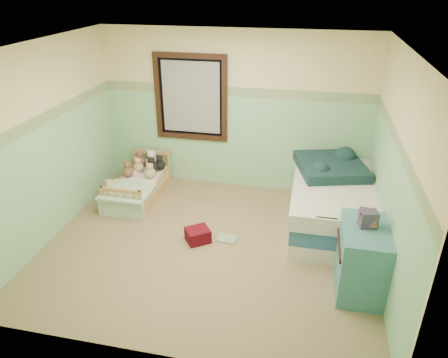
% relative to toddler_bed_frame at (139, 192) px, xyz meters
% --- Properties ---
extents(floor, '(4.20, 3.60, 0.02)m').
position_rel_toddler_bed_frame_xyz_m(floor, '(1.40, -1.05, -0.09)').
color(floor, olive).
rests_on(floor, ground).
extents(ceiling, '(4.20, 3.60, 0.02)m').
position_rel_toddler_bed_frame_xyz_m(ceiling, '(1.40, -1.05, 2.43)').
color(ceiling, silver).
rests_on(ceiling, wall_back).
extents(wall_back, '(4.20, 0.04, 2.50)m').
position_rel_toddler_bed_frame_xyz_m(wall_back, '(1.40, 0.75, 1.17)').
color(wall_back, beige).
rests_on(wall_back, floor).
extents(wall_front, '(4.20, 0.04, 2.50)m').
position_rel_toddler_bed_frame_xyz_m(wall_front, '(1.40, -2.85, 1.17)').
color(wall_front, beige).
rests_on(wall_front, floor).
extents(wall_left, '(0.04, 3.60, 2.50)m').
position_rel_toddler_bed_frame_xyz_m(wall_left, '(-0.70, -1.05, 1.17)').
color(wall_left, beige).
rests_on(wall_left, floor).
extents(wall_right, '(0.04, 3.60, 2.50)m').
position_rel_toddler_bed_frame_xyz_m(wall_right, '(3.50, -1.05, 1.17)').
color(wall_right, beige).
rests_on(wall_right, floor).
extents(wainscot_mint, '(4.20, 0.01, 1.50)m').
position_rel_toddler_bed_frame_xyz_m(wainscot_mint, '(1.40, 0.74, 0.67)').
color(wainscot_mint, '#85BD92').
rests_on(wainscot_mint, floor).
extents(border_strip, '(4.20, 0.01, 0.15)m').
position_rel_toddler_bed_frame_xyz_m(border_strip, '(1.40, 0.74, 1.49)').
color(border_strip, '#43724B').
rests_on(border_strip, wall_back).
extents(window_frame, '(1.16, 0.06, 1.36)m').
position_rel_toddler_bed_frame_xyz_m(window_frame, '(0.70, 0.71, 1.37)').
color(window_frame, black).
rests_on(window_frame, wall_back).
extents(window_blinds, '(0.92, 0.01, 1.12)m').
position_rel_toddler_bed_frame_xyz_m(window_blinds, '(0.70, 0.72, 1.37)').
color(window_blinds, '#B5B5AE').
rests_on(window_blinds, window_frame).
extents(toddler_bed_frame, '(0.65, 1.29, 0.17)m').
position_rel_toddler_bed_frame_xyz_m(toddler_bed_frame, '(0.00, 0.00, 0.00)').
color(toddler_bed_frame, olive).
rests_on(toddler_bed_frame, floor).
extents(toddler_mattress, '(0.59, 1.24, 0.12)m').
position_rel_toddler_bed_frame_xyz_m(toddler_mattress, '(0.00, 0.00, 0.14)').
color(toddler_mattress, silver).
rests_on(toddler_mattress, toddler_bed_frame).
extents(patchwork_quilt, '(0.70, 0.65, 0.03)m').
position_rel_toddler_bed_frame_xyz_m(patchwork_quilt, '(0.00, -0.40, 0.22)').
color(patchwork_quilt, '#7EBADF').
rests_on(patchwork_quilt, toddler_mattress).
extents(plush_bed_brown, '(0.18, 0.18, 0.18)m').
position_rel_toddler_bed_frame_xyz_m(plush_bed_brown, '(-0.15, 0.50, 0.29)').
color(plush_bed_brown, brown).
rests_on(plush_bed_brown, toddler_mattress).
extents(plush_bed_white, '(0.20, 0.20, 0.20)m').
position_rel_toddler_bed_frame_xyz_m(plush_bed_white, '(0.05, 0.50, 0.31)').
color(plush_bed_white, white).
rests_on(plush_bed_white, toddler_mattress).
extents(plush_bed_tan, '(0.17, 0.17, 0.17)m').
position_rel_toddler_bed_frame_xyz_m(plush_bed_tan, '(-0.10, 0.28, 0.29)').
color(plush_bed_tan, '#CFB084').
rests_on(plush_bed_tan, toddler_mattress).
extents(plush_bed_dark, '(0.19, 0.19, 0.19)m').
position_rel_toddler_bed_frame_xyz_m(plush_bed_dark, '(0.13, 0.28, 0.30)').
color(plush_bed_dark, black).
rests_on(plush_bed_dark, toddler_mattress).
extents(plush_floor_cream, '(0.25, 0.25, 0.25)m').
position_rel_toddler_bed_frame_xyz_m(plush_floor_cream, '(-0.16, 0.25, 0.04)').
color(plush_floor_cream, '#F6E7C8').
rests_on(plush_floor_cream, floor).
extents(plush_floor_tan, '(0.26, 0.26, 0.26)m').
position_rel_toddler_bed_frame_xyz_m(plush_floor_tan, '(-0.34, -0.25, 0.05)').
color(plush_floor_tan, '#CFB084').
rests_on(plush_floor_tan, floor).
extents(twin_bed_frame, '(1.04, 2.08, 0.22)m').
position_rel_toddler_bed_frame_xyz_m(twin_bed_frame, '(2.95, -0.13, 0.03)').
color(twin_bed_frame, silver).
rests_on(twin_bed_frame, floor).
extents(twin_boxspring, '(1.04, 2.08, 0.22)m').
position_rel_toddler_bed_frame_xyz_m(twin_boxspring, '(2.95, -0.13, 0.25)').
color(twin_boxspring, navy).
rests_on(twin_boxspring, twin_bed_frame).
extents(twin_mattress, '(1.08, 2.12, 0.22)m').
position_rel_toddler_bed_frame_xyz_m(twin_mattress, '(2.95, -0.13, 0.47)').
color(twin_mattress, white).
rests_on(twin_mattress, twin_boxspring).
extents(teal_blanket, '(1.10, 1.14, 0.14)m').
position_rel_toddler_bed_frame_xyz_m(teal_blanket, '(2.90, 0.17, 0.65)').
color(teal_blanket, black).
rests_on(teal_blanket, twin_mattress).
extents(dresser, '(0.49, 0.79, 0.79)m').
position_rel_toddler_bed_frame_xyz_m(dresser, '(3.24, -1.50, 0.31)').
color(dresser, teal).
rests_on(dresser, floor).
extents(book_stack, '(0.21, 0.18, 0.18)m').
position_rel_toddler_bed_frame_xyz_m(book_stack, '(3.24, -1.45, 0.80)').
color(book_stack, '#422B2F').
rests_on(book_stack, dresser).
extents(red_pillow, '(0.39, 0.38, 0.18)m').
position_rel_toddler_bed_frame_xyz_m(red_pillow, '(1.24, -0.99, 0.01)').
color(red_pillow, maroon).
rests_on(red_pillow, floor).
extents(floor_book, '(0.27, 0.22, 0.02)m').
position_rel_toddler_bed_frame_xyz_m(floor_book, '(1.61, -0.88, -0.07)').
color(floor_book, gold).
rests_on(floor_book, floor).
extents(extra_plush_0, '(0.17, 0.17, 0.17)m').
position_rel_toddler_bed_frame_xyz_m(extra_plush_0, '(0.21, 0.44, 0.29)').
color(extra_plush_0, black).
rests_on(extra_plush_0, toddler_mattress).
extents(extra_plush_1, '(0.17, 0.17, 0.17)m').
position_rel_toddler_bed_frame_xyz_m(extra_plush_1, '(-0.17, 0.33, 0.29)').
color(extra_plush_1, brown).
rests_on(extra_plush_1, toddler_mattress).
extents(extra_plush_2, '(0.17, 0.17, 0.17)m').
position_rel_toddler_bed_frame_xyz_m(extra_plush_2, '(0.17, 0.12, 0.29)').
color(extra_plush_2, '#CFB084').
rests_on(extra_plush_2, toddler_mattress).
extents(extra_plush_3, '(0.18, 0.18, 0.18)m').
position_rel_toddler_bed_frame_xyz_m(extra_plush_3, '(-0.20, 0.09, 0.29)').
color(extra_plush_3, brown).
rests_on(extra_plush_3, toddler_mattress).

